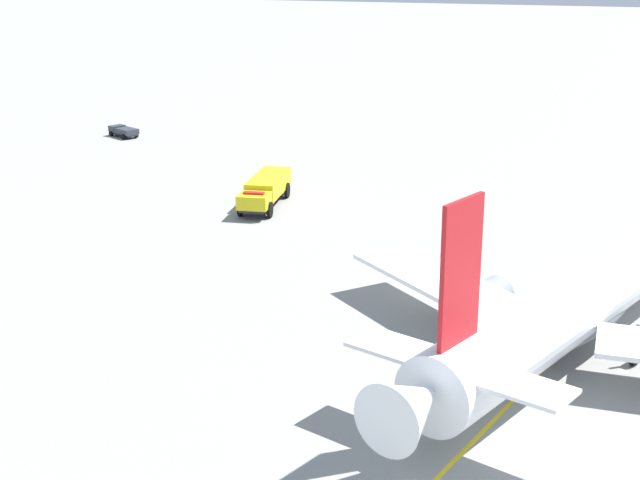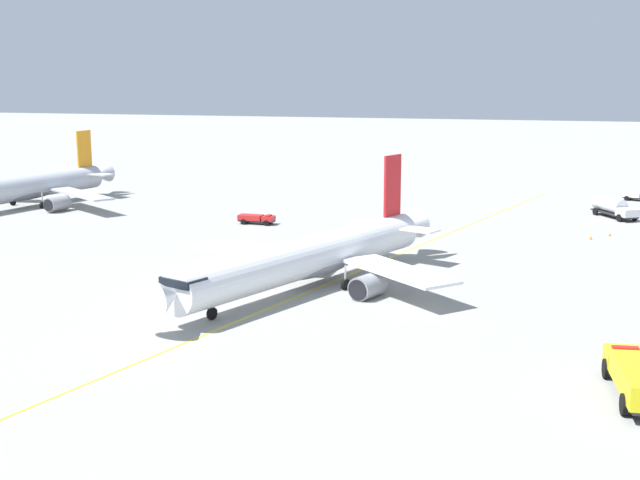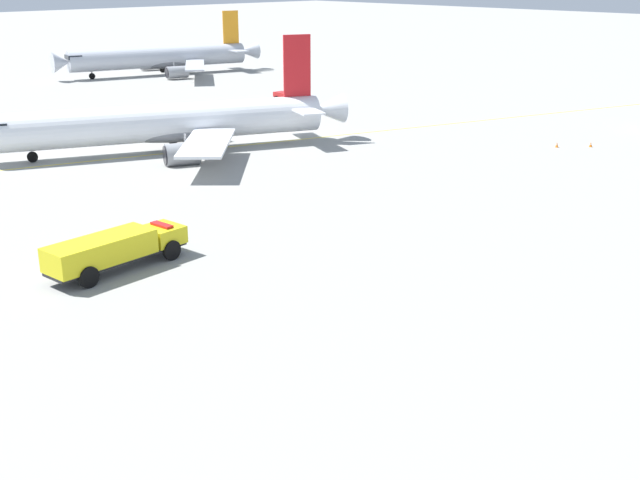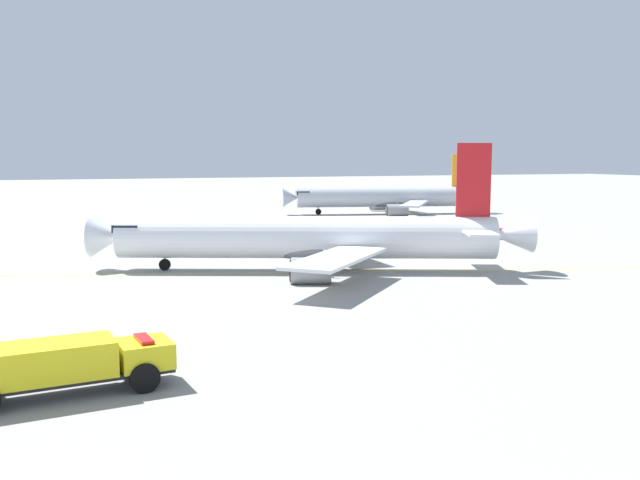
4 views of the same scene
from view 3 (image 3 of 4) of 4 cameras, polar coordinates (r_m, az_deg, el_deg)
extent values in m
plane|color=gray|center=(86.60, -8.73, 5.72)|extent=(600.00, 600.00, 0.00)
cylinder|color=white|center=(89.71, -11.13, 8.12)|extent=(17.09, 34.41, 3.99)
cone|color=white|center=(94.93, 0.48, 9.22)|extent=(4.65, 4.98, 3.39)
ellipsoid|color=gray|center=(90.24, -9.97, 7.54)|extent=(8.15, 13.20, 2.19)
cube|color=red|center=(92.94, -1.64, 12.20)|extent=(1.43, 3.05, 6.84)
cube|color=white|center=(90.61, -0.91, 9.08)|extent=(5.43, 4.22, 0.20)
cube|color=white|center=(96.56, -2.27, 9.67)|extent=(5.43, 4.22, 0.20)
cube|color=white|center=(81.93, -7.99, 6.81)|extent=(12.93, 12.54, 0.28)
cube|color=white|center=(98.88, -10.46, 8.71)|extent=(13.72, 4.61, 0.28)
cylinder|color=gray|center=(83.74, -9.69, 5.99)|extent=(3.44, 4.04, 2.32)
cylinder|color=black|center=(83.41, -10.88, 5.87)|extent=(1.88, 0.88, 1.97)
cylinder|color=gray|center=(96.77, -11.40, 7.59)|extent=(3.44, 4.04, 2.32)
cylinder|color=black|center=(96.49, -12.43, 7.49)|extent=(1.88, 0.88, 1.97)
cylinder|color=#9EA0A5|center=(88.68, -19.70, 6.15)|extent=(0.20, 0.20, 1.95)
cylinder|color=black|center=(88.88, -19.63, 5.54)|extent=(0.69, 1.13, 1.10)
cylinder|color=#9EA0A5|center=(87.09, -9.49, 6.78)|extent=(0.20, 0.20, 1.95)
cylinder|color=black|center=(87.29, -9.45, 6.15)|extent=(0.69, 1.13, 1.10)
cylinder|color=#9EA0A5|center=(93.62, -10.39, 7.56)|extent=(0.20, 0.20, 1.95)
cylinder|color=black|center=(93.81, -10.35, 6.97)|extent=(0.69, 1.13, 1.10)
cylinder|color=#B2B7C1|center=(156.77, -11.30, 12.54)|extent=(11.74, 33.23, 3.78)
cone|color=#B2B7C1|center=(152.10, -17.81, 11.84)|extent=(4.21, 3.78, 3.59)
cone|color=#B2B7C1|center=(163.36, -5.12, 13.16)|extent=(4.08, 4.66, 3.21)
cube|color=black|center=(152.48, -17.02, 12.25)|extent=(3.70, 3.11, 0.70)
ellipsoid|color=slate|center=(157.41, -10.69, 12.22)|extent=(6.21, 12.46, 2.08)
cube|color=orange|center=(161.57, -6.33, 14.71)|extent=(1.01, 3.16, 6.12)
cube|color=#B2B7C1|center=(159.07, -5.82, 13.15)|extent=(5.19, 3.66, 0.20)
cube|color=#B2B7C1|center=(164.75, -6.72, 13.31)|extent=(5.19, 3.66, 0.20)
cube|color=#B2B7C1|center=(148.55, -8.82, 12.09)|extent=(15.11, 12.06, 0.28)
cube|color=#B2B7C1|center=(167.27, -11.35, 12.67)|extent=(16.49, 5.31, 0.28)
cylinder|color=gray|center=(150.10, -10.06, 11.58)|extent=(3.01, 4.16, 2.16)
cylinder|color=black|center=(149.47, -10.76, 11.51)|extent=(1.82, 0.59, 1.84)
cylinder|color=gray|center=(164.33, -11.90, 12.07)|extent=(3.01, 4.16, 2.16)
cylinder|color=black|center=(163.76, -12.55, 12.00)|extent=(1.82, 0.59, 1.84)
cylinder|color=#9EA0A5|center=(153.44, -15.82, 11.44)|extent=(0.20, 0.20, 2.03)
cylinder|color=black|center=(153.56, -15.79, 11.07)|extent=(0.56, 1.14, 1.10)
cylinder|color=#9EA0A5|center=(154.39, -10.26, 11.88)|extent=(0.20, 0.20, 2.03)
cylinder|color=black|center=(154.51, -10.24, 11.51)|extent=(0.56, 1.14, 1.10)
cylinder|color=#9EA0A5|center=(160.57, -11.07, 12.09)|extent=(0.20, 0.20, 2.03)
cylinder|color=black|center=(160.69, -11.05, 11.73)|extent=(0.56, 1.14, 1.10)
cube|color=#232326|center=(55.35, -14.05, -1.23)|extent=(3.23, 10.13, 0.20)
cube|color=yellow|center=(57.24, -11.06, 0.39)|extent=(2.84, 2.66, 1.20)
cube|color=black|center=(57.84, -10.23, 0.82)|extent=(2.18, 0.31, 0.67)
cube|color=yellow|center=(54.37, -15.23, -0.69)|extent=(3.35, 7.58, 1.60)
cube|color=red|center=(57.03, -11.11, 1.06)|extent=(1.87, 0.79, 0.16)
cylinder|color=black|center=(58.31, -12.04, -0.16)|extent=(0.42, 1.42, 1.40)
cylinder|color=black|center=(56.36, -10.41, -0.72)|extent=(0.42, 1.42, 1.40)
cylinder|color=black|center=(54.79, -17.53, -1.88)|extent=(0.42, 1.42, 1.40)
cylinder|color=black|center=(52.71, -16.00, -2.54)|extent=(0.42, 1.42, 1.40)
cube|color=#232326|center=(122.79, -2.25, 9.95)|extent=(5.15, 1.72, 0.20)
cube|color=red|center=(121.36, -1.71, 10.06)|extent=(1.59, 1.87, 0.65)
cube|color=black|center=(120.85, -1.50, 10.07)|extent=(0.13, 1.53, 0.36)
cube|color=red|center=(123.38, -2.51, 10.20)|extent=(3.43, 1.93, 0.70)
cube|color=red|center=(121.30, -1.71, 10.25)|extent=(0.64, 1.29, 0.16)
cylinder|color=black|center=(122.02, -1.38, 9.86)|extent=(0.77, 0.31, 0.76)
cylinder|color=black|center=(120.87, -2.04, 9.76)|extent=(0.77, 0.31, 0.76)
cylinder|color=black|center=(124.62, -2.41, 10.03)|extent=(0.77, 0.31, 0.76)
cylinder|color=black|center=(123.49, -3.07, 9.94)|extent=(0.77, 0.31, 0.76)
cube|color=yellow|center=(88.25, -14.08, 5.62)|extent=(47.31, 162.18, 0.01)
cone|color=orange|center=(94.71, 16.38, 6.46)|extent=(0.36, 0.36, 0.55)
cylinder|color=white|center=(94.70, 16.38, 6.47)|extent=(0.22, 0.22, 0.06)
cone|color=orange|center=(96.05, 18.56, 6.41)|extent=(0.36, 0.36, 0.55)
cylinder|color=white|center=(96.04, 18.56, 6.42)|extent=(0.22, 0.22, 0.06)
camera|label=1|loc=(126.07, 11.02, 20.10)|focal=53.21mm
camera|label=2|loc=(61.39, -76.43, 6.70)|focal=48.00mm
camera|label=4|loc=(29.63, 17.62, 1.32)|focal=38.97mm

